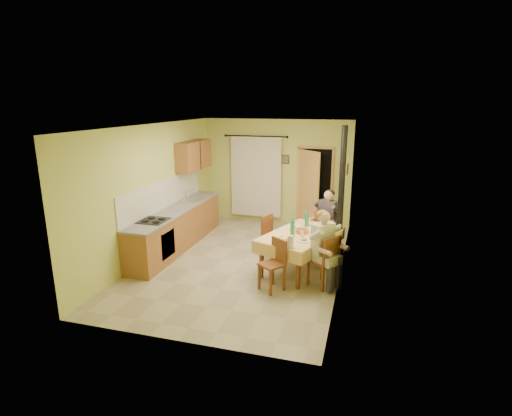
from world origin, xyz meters
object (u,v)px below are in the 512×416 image
(chair_far, at_px, (326,240))
(chair_near, at_px, (272,274))
(stove_flue, at_px, (340,214))
(man_far, at_px, (327,214))
(man_right, at_px, (324,240))
(chair_left, at_px, (273,245))
(dining_table, at_px, (300,252))
(chair_right, at_px, (323,271))

(chair_far, distance_m, chair_near, 2.19)
(stove_flue, bearing_deg, man_far, 127.62)
(chair_far, distance_m, man_right, 1.78)
(chair_near, xyz_separation_m, chair_left, (-0.34, 1.45, -0.00))
(man_right, bearing_deg, man_far, 41.15)
(dining_table, relative_size, man_right, 1.47)
(man_right, bearing_deg, chair_left, 85.14)
(chair_near, bearing_deg, stove_flue, -84.64)
(chair_right, relative_size, man_right, 0.71)
(chair_near, distance_m, chair_right, 0.93)
(chair_near, height_order, chair_right, chair_right)
(chair_near, relative_size, stove_flue, 0.33)
(man_right, bearing_deg, stove_flue, 29.63)
(man_right, height_order, stove_flue, stove_flue)
(stove_flue, bearing_deg, man_right, -97.34)
(chair_left, distance_m, man_right, 1.69)
(chair_far, xyz_separation_m, chair_near, (-0.71, -2.07, -0.00))
(man_far, bearing_deg, stove_flue, -24.07)
(chair_left, bearing_deg, man_right, 71.82)
(chair_far, height_order, chair_right, chair_right)
(chair_right, distance_m, man_right, 0.59)
(chair_far, bearing_deg, chair_right, -56.91)
(chair_near, bearing_deg, man_far, -72.96)
(chair_far, relative_size, chair_left, 1.04)
(man_right, bearing_deg, dining_table, 77.72)
(dining_table, relative_size, chair_near, 2.20)
(chair_right, xyz_separation_m, man_far, (-0.13, 1.70, 0.59))
(chair_right, bearing_deg, dining_table, 77.93)
(dining_table, xyz_separation_m, man_far, (0.40, 1.09, 0.50))
(chair_right, height_order, chair_left, chair_right)
(chair_left, bearing_deg, chair_right, 71.86)
(chair_right, bearing_deg, man_right, 90.00)
(man_far, height_order, stove_flue, stove_flue)
(chair_left, bearing_deg, chair_near, 37.00)
(chair_right, height_order, stove_flue, stove_flue)
(chair_far, relative_size, man_right, 0.69)
(man_far, distance_m, man_right, 1.69)
(chair_near, xyz_separation_m, chair_right, (0.85, 0.38, 0.00))
(dining_table, distance_m, man_right, 0.94)
(dining_table, bearing_deg, chair_right, -29.11)
(chair_left, xyz_separation_m, stove_flue, (1.35, 0.25, 0.74))
(chair_left, height_order, man_right, man_right)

